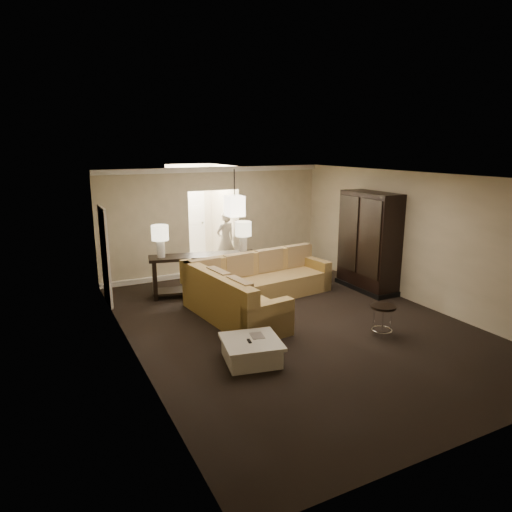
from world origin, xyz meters
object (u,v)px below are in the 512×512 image
sectional_sofa (255,288)px  console_table (204,271)px  person (225,237)px  drink_table (383,314)px  coffee_table (251,350)px  armoire (369,244)px

sectional_sofa → console_table: bearing=112.4°
sectional_sofa → console_table: (-0.69, 1.23, 0.16)m
person → sectional_sofa: bearing=65.0°
sectional_sofa → console_table: sectional_sofa is taller
sectional_sofa → person: 3.17m
drink_table → coffee_table: bearing=176.7°
sectional_sofa → coffee_table: 2.58m
person → drink_table: bearing=84.1°
coffee_table → drink_table: 2.56m
coffee_table → drink_table: bearing=-3.3°
sectional_sofa → console_table: 1.41m
sectional_sofa → armoire: 2.99m
armoire → person: bearing=125.1°
console_table → drink_table: size_ratio=4.40×
drink_table → person: 5.56m
console_table → drink_table: 4.18m
coffee_table → console_table: bearing=81.7°
coffee_table → console_table: console_table is taller
console_table → armoire: armoire is taller
sectional_sofa → coffee_table: sectional_sofa is taller
drink_table → person: (-0.72, 5.49, 0.48)m
coffee_table → console_table: 3.55m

